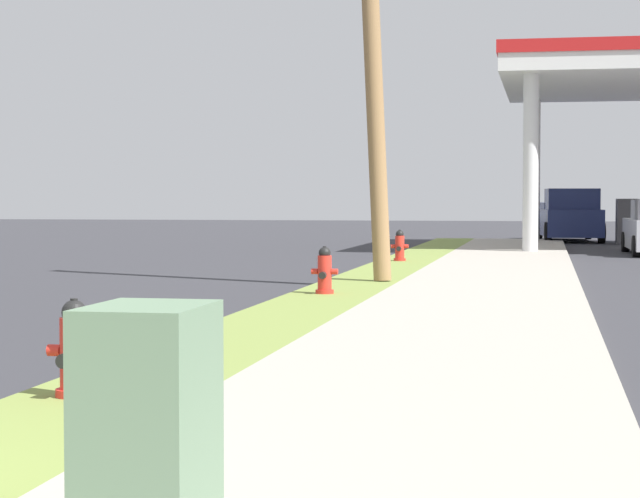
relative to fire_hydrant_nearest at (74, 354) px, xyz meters
The scene contains 6 objects.
fire_hydrant_nearest is the anchor object (origin of this frame).
fire_hydrant_second 9.77m from the fire_hydrant_nearest, 89.51° to the left, with size 0.42×0.38×0.74m.
fire_hydrant_third 19.57m from the fire_hydrant_nearest, 89.80° to the left, with size 0.42×0.37×0.74m.
utility_pole_midground 13.53m from the fire_hydrant_nearest, 88.35° to the left, with size 1.27×1.07×8.90m.
utility_cabinet 4.57m from the fire_hydrant_nearest, 63.77° to the right, with size 0.49×0.64×1.10m.
truck_navy_at_forecourt 37.02m from the fire_hydrant_nearest, 83.22° to the left, with size 2.49×5.53×1.97m.
Camera 1 is at (3.98, -3.96, 1.62)m, focal length 65.82 mm.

